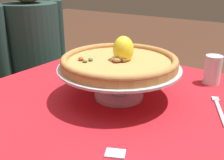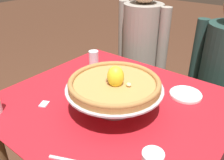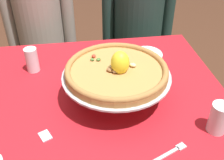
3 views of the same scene
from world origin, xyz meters
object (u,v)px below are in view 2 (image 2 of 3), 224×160
at_px(pizza, 115,83).
at_px(water_glass_back_left, 94,61).
at_px(diner_left, 140,61).
at_px(sugar_packet, 44,104).
at_px(diner_right, 222,87).
at_px(side_plate, 186,94).
at_px(pizza_stand, 114,93).

height_order(pizza, water_glass_back_left, pizza).
relative_size(pizza, diner_left, 0.32).
relative_size(sugar_packet, diner_right, 0.04).
xyz_separation_m(sugar_packet, diner_right, (0.57, 1.01, -0.16)).
bearing_deg(sugar_packet, diner_right, 60.48).
height_order(side_plate, diner_right, diner_right).
bearing_deg(side_plate, diner_left, 138.24).
distance_m(pizza, diner_right, 0.93).
relative_size(water_glass_back_left, side_plate, 0.73).
height_order(side_plate, sugar_packet, side_plate).
bearing_deg(pizza_stand, side_plate, 55.84).
height_order(pizza, sugar_packet, pizza).
relative_size(pizza, sugar_packet, 8.21).
bearing_deg(diner_right, water_glass_back_left, -138.83).
bearing_deg(diner_right, diner_left, 178.66).
bearing_deg(side_plate, diner_right, 82.18).
bearing_deg(water_glass_back_left, sugar_packet, -80.20).
relative_size(water_glass_back_left, diner_right, 0.09).
bearing_deg(pizza, diner_right, 71.08).
xyz_separation_m(diner_left, diner_right, (0.66, -0.02, -0.00)).
bearing_deg(water_glass_back_left, pizza, -35.80).
bearing_deg(side_plate, water_glass_back_left, -174.66).
bearing_deg(side_plate, pizza_stand, -124.16).
height_order(diner_left, diner_right, diner_left).
distance_m(sugar_packet, diner_right, 1.18).
height_order(water_glass_back_left, sugar_packet, water_glass_back_left).
distance_m(pizza, sugar_packet, 0.37).
bearing_deg(water_glass_back_left, pizza_stand, -35.81).
xyz_separation_m(pizza_stand, diner_left, (-0.38, 0.85, -0.25)).
height_order(pizza, diner_left, diner_left).
relative_size(pizza_stand, pizza, 1.07).
distance_m(pizza_stand, water_glass_back_left, 0.45).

